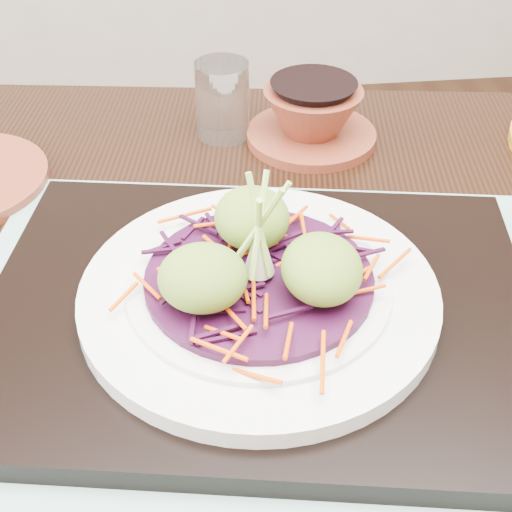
{
  "coord_description": "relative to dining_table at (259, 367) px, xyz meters",
  "views": [
    {
      "loc": [
        -0.16,
        -0.41,
        1.16
      ],
      "look_at": [
        -0.11,
        0.04,
        0.8
      ],
      "focal_mm": 50.0,
      "sensor_mm": 36.0,
      "label": 1
    }
  ],
  "objects": [
    {
      "name": "scallion_garnish",
      "position": [
        -0.0,
        -0.04,
        0.19
      ],
      "size": [
        0.07,
        0.07,
        0.1
      ],
      "primitive_type": null,
      "color": "#9EC850",
      "rests_on": "cabbage_bed"
    },
    {
      "name": "placemat",
      "position": [
        -0.0,
        -0.04,
        0.1
      ],
      "size": [
        0.57,
        0.48,
        0.0
      ],
      "primitive_type": "cube",
      "rotation": [
        0.0,
        0.0,
        -0.18
      ],
      "color": "#7B9F8F",
      "rests_on": "dining_table"
    },
    {
      "name": "dining_table",
      "position": [
        0.0,
        0.0,
        0.0
      ],
      "size": [
        1.3,
        0.97,
        0.75
      ],
      "rotation": [
        0.0,
        0.0,
        -0.15
      ],
      "color": "black",
      "rests_on": "ground"
    },
    {
      "name": "water_glass",
      "position": [
        -0.01,
        0.28,
        0.14
      ],
      "size": [
        0.08,
        0.08,
        0.09
      ],
      "primitive_type": "cylinder",
      "rotation": [
        0.0,
        0.0,
        0.27
      ],
      "color": "white",
      "rests_on": "dining_table"
    },
    {
      "name": "cabbage_bed",
      "position": [
        -0.0,
        -0.04,
        0.15
      ],
      "size": [
        0.18,
        0.18,
        0.01
      ],
      "primitive_type": "cylinder",
      "color": "#360A29",
      "rests_on": "white_plate"
    },
    {
      "name": "carrot_julienne",
      "position": [
        -0.0,
        -0.04,
        0.16
      ],
      "size": [
        0.22,
        0.22,
        0.01
      ],
      "primitive_type": null,
      "color": "#DE4703",
      "rests_on": "cabbage_bed"
    },
    {
      "name": "white_plate",
      "position": [
        -0.0,
        -0.04,
        0.13
      ],
      "size": [
        0.29,
        0.29,
        0.02
      ],
      "color": "silver",
      "rests_on": "serving_tray"
    },
    {
      "name": "serving_tray",
      "position": [
        -0.0,
        -0.04,
        0.11
      ],
      "size": [
        0.49,
        0.4,
        0.02
      ],
      "primitive_type": "cube",
      "rotation": [
        0.0,
        0.0,
        -0.18
      ],
      "color": "black",
      "rests_on": "placemat"
    },
    {
      "name": "terracotta_bowl_set",
      "position": [
        0.09,
        0.25,
        0.13
      ],
      "size": [
        0.16,
        0.16,
        0.06
      ],
      "rotation": [
        0.0,
        0.0,
        -0.06
      ],
      "color": "maroon",
      "rests_on": "dining_table"
    },
    {
      "name": "guacamole_scoops",
      "position": [
        -0.0,
        -0.04,
        0.17
      ],
      "size": [
        0.16,
        0.14,
        0.05
      ],
      "color": "olive",
      "rests_on": "cabbage_bed"
    }
  ]
}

